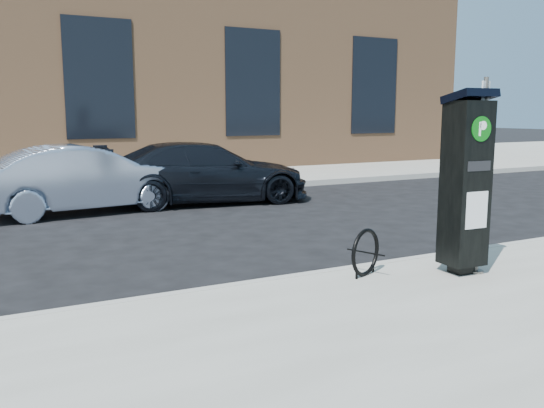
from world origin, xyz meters
TOP-DOWN VIEW (x-y plane):
  - ground at (0.00, 0.00)m, footprint 120.00×120.00m
  - sidewalk_far at (0.00, 14.00)m, footprint 60.00×12.00m
  - curb_near at (0.00, -0.02)m, footprint 60.00×0.12m
  - curb_far at (0.00, 8.02)m, footprint 60.00×0.12m
  - building at (-0.00, 17.00)m, footprint 28.00×10.05m
  - parking_kiosk at (1.57, -0.82)m, footprint 0.51×0.45m
  - sign_pole at (1.74, -0.89)m, footprint 0.19×0.18m
  - bike_rack at (0.50, -0.40)m, footprint 0.54×0.25m
  - car_silver at (-1.44, 6.40)m, footprint 4.31×1.88m
  - car_dark at (1.16, 6.50)m, footprint 4.92×2.49m

SIDE VIEW (x-z plane):
  - ground at x=0.00m, z-range 0.00..0.00m
  - sidewalk_far at x=0.00m, z-range 0.00..0.15m
  - curb_near at x=0.00m, z-range -0.01..0.15m
  - curb_far at x=0.00m, z-range -0.01..0.15m
  - bike_rack at x=0.50m, z-range 0.14..0.70m
  - car_dark at x=1.16m, z-range 0.00..1.37m
  - car_silver at x=-1.44m, z-range 0.00..1.38m
  - parking_kiosk at x=1.57m, z-range 0.18..2.31m
  - sign_pole at x=1.74m, z-range 0.14..2.40m
  - building at x=0.00m, z-range 0.02..8.27m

